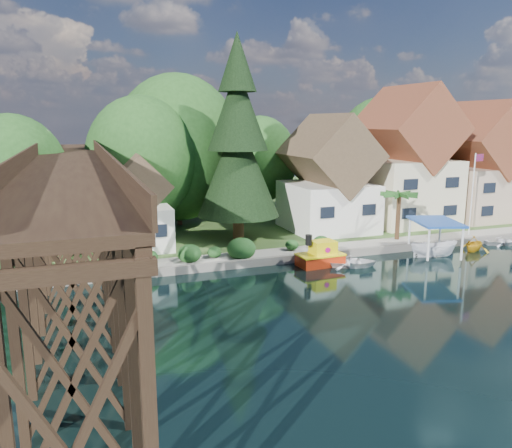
% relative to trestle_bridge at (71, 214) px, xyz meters
% --- Properties ---
extents(ground, '(140.00, 140.00, 0.00)m').
position_rel_trestle_bridge_xyz_m(ground, '(16.00, -5.17, -5.35)').
color(ground, black).
rests_on(ground, ground).
extents(bank, '(140.00, 52.00, 0.50)m').
position_rel_trestle_bridge_xyz_m(bank, '(16.00, 28.83, -5.10)').
color(bank, '#2C451B').
rests_on(bank, ground).
extents(seawall, '(60.00, 0.40, 0.62)m').
position_rel_trestle_bridge_xyz_m(seawall, '(20.00, 2.83, -5.04)').
color(seawall, slate).
rests_on(seawall, ground).
extents(promenade, '(50.00, 2.60, 0.06)m').
position_rel_trestle_bridge_xyz_m(promenade, '(22.00, 4.13, -4.82)').
color(promenade, gray).
rests_on(promenade, bank).
extents(trestle_bridge, '(4.12, 44.18, 9.30)m').
position_rel_trestle_bridge_xyz_m(trestle_bridge, '(0.00, 0.00, 0.00)').
color(trestle_bridge, black).
rests_on(trestle_bridge, ground).
extents(house_left, '(7.64, 8.64, 11.02)m').
position_rel_trestle_bridge_xyz_m(house_left, '(23.00, 10.83, -0.21)').
color(house_left, white).
rests_on(house_left, bank).
extents(house_center, '(8.65, 9.18, 13.89)m').
position_rel_trestle_bridge_xyz_m(house_center, '(32.00, 11.33, 1.07)').
color(house_center, beige).
rests_on(house_center, bank).
extents(house_right, '(8.15, 8.64, 12.45)m').
position_rel_trestle_bridge_xyz_m(house_right, '(41.00, 10.83, 0.43)').
color(house_right, tan).
rests_on(house_right, bank).
extents(shed, '(5.09, 5.40, 7.85)m').
position_rel_trestle_bridge_xyz_m(shed, '(5.00, 9.33, -1.52)').
color(shed, white).
rests_on(shed, bank).
extents(bg_trees, '(49.90, 13.30, 10.57)m').
position_rel_trestle_bridge_xyz_m(bg_trees, '(17.00, 16.08, 1.94)').
color(bg_trees, '#382314').
rests_on(bg_trees, bank).
extents(shrubs, '(15.76, 2.47, 1.70)m').
position_rel_trestle_bridge_xyz_m(shrubs, '(11.40, 4.09, -4.12)').
color(shrubs, '#163C15').
rests_on(shrubs, bank).
extents(conifer, '(7.15, 7.15, 17.59)m').
position_rel_trestle_bridge_xyz_m(conifer, '(13.65, 9.73, 3.62)').
color(conifer, '#382314').
rests_on(conifer, bank).
extents(palm_tree, '(4.03, 4.03, 4.49)m').
position_rel_trestle_bridge_xyz_m(palm_tree, '(26.79, 4.79, -0.93)').
color(palm_tree, '#382314').
rests_on(palm_tree, bank).
extents(flagpole, '(1.16, 0.29, 7.52)m').
position_rel_trestle_bridge_xyz_m(flagpole, '(34.26, 4.12, -0.24)').
color(flagpole, white).
rests_on(flagpole, bank).
extents(tugboat, '(3.62, 2.12, 2.55)m').
position_rel_trestle_bridge_xyz_m(tugboat, '(17.54, 1.37, -4.59)').
color(tugboat, red).
rests_on(tugboat, ground).
extents(boat_white_a, '(4.69, 4.04, 0.82)m').
position_rel_trestle_bridge_xyz_m(boat_white_a, '(19.65, 0.43, -4.94)').
color(boat_white_a, white).
rests_on(boat_white_a, ground).
extents(boat_canopy, '(4.42, 5.40, 3.01)m').
position_rel_trestle_bridge_xyz_m(boat_canopy, '(27.24, 0.45, -4.06)').
color(boat_canopy, white).
rests_on(boat_canopy, ground).
extents(boat_yellow, '(3.59, 3.42, 1.48)m').
position_rel_trestle_bridge_xyz_m(boat_yellow, '(31.78, 0.89, -4.61)').
color(boat_yellow, gold).
rests_on(boat_yellow, ground).
extents(boat_white_b, '(3.96, 3.31, 0.71)m').
position_rel_trestle_bridge_xyz_m(boat_white_b, '(35.99, 1.88, -5.00)').
color(boat_white_b, white).
rests_on(boat_white_b, ground).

